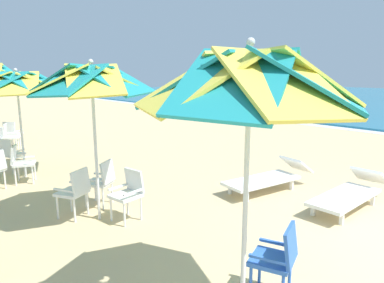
{
  "coord_description": "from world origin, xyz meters",
  "views": [
    {
      "loc": [
        1.15,
        -5.27,
        2.51
      ],
      "look_at": [
        -4.22,
        -0.23,
        1.0
      ],
      "focal_mm": 32.74,
      "sensor_mm": 36.0,
      "label": 1
    }
  ],
  "objects": [
    {
      "name": "beach_umbrella_0",
      "position": [
        -0.83,
        -2.7,
        2.39
      ],
      "size": [
        2.12,
        2.12,
        2.79
      ],
      "color": "silver",
      "rests_on": "ground"
    },
    {
      "name": "plastic_chair_0",
      "position": [
        -0.76,
        -2.18,
        0.5
      ],
      "size": [
        0.59,
        0.56,
        0.87
      ],
      "color": "blue",
      "rests_on": "ground"
    },
    {
      "name": "beach_umbrella_1",
      "position": [
        -4.02,
        -2.59,
        2.33
      ],
      "size": [
        2.05,
        2.05,
        2.68
      ],
      "color": "silver",
      "rests_on": "ground"
    },
    {
      "name": "plastic_chair_1",
      "position": [
        -4.37,
        -2.84,
        0.5
      ],
      "size": [
        0.61,
        0.59,
        0.87
      ],
      "color": "white",
      "rests_on": "ground"
    },
    {
      "name": "plastic_chair_2",
      "position": [
        -3.68,
        -2.21,
        0.5
      ],
      "size": [
        0.49,
        0.51,
        0.87
      ],
      "color": "white",
      "rests_on": "ground"
    },
    {
      "name": "plastic_chair_3",
      "position": [
        -4.56,
        -2.23,
        0.5
      ],
      "size": [
        0.62,
        0.61,
        0.87
      ],
      "color": "white",
      "rests_on": "ground"
    },
    {
      "name": "beach_umbrella_2",
      "position": [
        -7.45,
        -2.67,
        2.21
      ],
      "size": [
        2.57,
        2.57,
        2.55
      ],
      "color": "silver",
      "rests_on": "ground"
    },
    {
      "name": "plastic_chair_4",
      "position": [
        -7.02,
        -2.88,
        0.5
      ],
      "size": [
        0.59,
        0.61,
        0.87
      ],
      "color": "white",
      "rests_on": "ground"
    },
    {
      "name": "plastic_chair_5",
      "position": [
        -8.08,
        -2.79,
        0.5
      ],
      "size": [
        0.58,
        0.6,
        0.87
      ],
      "color": "white",
      "rests_on": "ground"
    },
    {
      "name": "plastic_chair_7",
      "position": [
        -10.6,
        -2.07,
        0.5
      ],
      "size": [
        0.59,
        0.61,
        0.87
      ],
      "color": "white",
      "rests_on": "ground"
    },
    {
      "name": "plastic_chair_9",
      "position": [
        -11.15,
        -1.85,
        0.5
      ],
      "size": [
        0.63,
        0.63,
        0.87
      ],
      "color": "white",
      "rests_on": "ground"
    },
    {
      "name": "sun_lounger_1",
      "position": [
        -1.33,
        1.07,
        0.28
      ],
      "size": [
        0.67,
        2.16,
        0.62
      ],
      "color": "white",
      "rests_on": "ground"
    },
    {
      "name": "sun_lounger_2",
      "position": [
        -2.91,
        0.77,
        0.28
      ],
      "size": [
        0.99,
        2.22,
        0.62
      ],
      "color": "white",
      "rests_on": "ground"
    }
  ]
}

